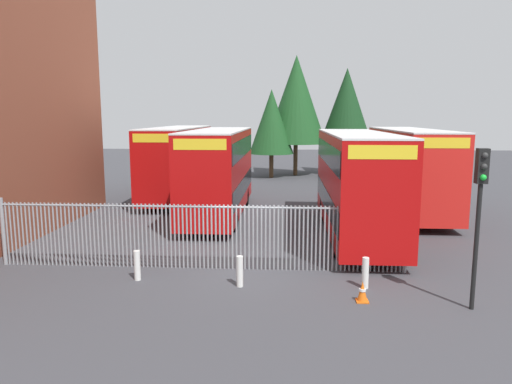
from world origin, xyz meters
name	(u,v)px	position (x,y,z in m)	size (l,w,h in m)	color
ground_plane	(261,219)	(0.00, 8.00, 0.00)	(100.00, 100.00, 0.00)	#3D3D42
palisade_fence	(199,234)	(-1.66, 0.00, 1.18)	(13.80, 0.14, 2.35)	gray
double_decker_bus_near_gate	(356,180)	(4.22, 4.95, 2.42)	(2.54, 10.81, 4.42)	#B70C0C
double_decker_bus_behind_fence_left	(219,169)	(-2.18, 8.68, 2.42)	(2.54, 10.81, 4.42)	#B70C0C
double_decker_bus_behind_fence_right	(178,160)	(-5.49, 13.84, 2.42)	(2.54, 10.81, 4.42)	#B70C0C
double_decker_bus_far_back	(409,167)	(7.76, 10.27, 2.42)	(2.54, 10.81, 4.42)	red
bollard_near_left	(137,265)	(-3.41, -1.30, 0.47)	(0.20, 0.20, 0.95)	silver
bollard_center_front	(240,271)	(-0.13, -1.68, 0.47)	(0.20, 0.20, 0.95)	silver
bollard_near_right	(365,273)	(3.63, -1.59, 0.47)	(0.20, 0.20, 0.95)	silver
traffic_cone_by_gate	(362,292)	(3.38, -2.66, 0.29)	(0.34, 0.34, 0.59)	orange
traffic_light_kerbside	(480,199)	(6.23, -3.01, 2.99)	(0.28, 0.33, 4.30)	black
tree_tall_back	(346,107)	(6.45, 27.25, 5.90)	(4.59, 4.59, 9.19)	#4C3823
tree_short_side	(296,100)	(2.04, 26.02, 6.46)	(5.18, 5.18, 10.17)	#4C3823
tree_mid_row	(272,122)	(0.01, 24.28, 4.62)	(3.67, 3.67, 7.26)	#4C3823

